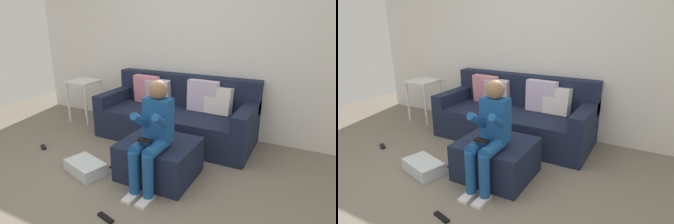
{
  "view_description": "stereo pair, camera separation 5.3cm",
  "coord_description": "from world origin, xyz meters",
  "views": [
    {
      "loc": [
        1.63,
        -1.89,
        1.68
      ],
      "look_at": [
        0.09,
        1.08,
        0.58
      ],
      "focal_mm": 30.28,
      "sensor_mm": 36.0,
      "label": 1
    },
    {
      "loc": [
        1.67,
        -1.87,
        1.68
      ],
      "look_at": [
        0.09,
        1.08,
        0.58
      ],
      "focal_mm": 30.28,
      "sensor_mm": 36.0,
      "label": 2
    }
  ],
  "objects": [
    {
      "name": "remote_under_side_table",
      "position": [
        -1.53,
        0.47,
        0.01
      ],
      "size": [
        0.16,
        0.13,
        0.02
      ],
      "primitive_type": "cube",
      "rotation": [
        0.0,
        0.0,
        -0.54
      ],
      "color": "black",
      "rests_on": "ground_plane"
    },
    {
      "name": "person_seated",
      "position": [
        0.28,
        0.37,
        0.6
      ],
      "size": [
        0.29,
        0.62,
        1.12
      ],
      "color": "#194C8C",
      "rests_on": "ground_plane"
    },
    {
      "name": "storage_bin",
      "position": [
        -0.54,
        0.24,
        0.07
      ],
      "size": [
        0.54,
        0.41,
        0.14
      ],
      "primitive_type": "cube",
      "rotation": [
        0.0,
        0.0,
        -0.28
      ],
      "color": "silver",
      "rests_on": "ground_plane"
    },
    {
      "name": "wall_back",
      "position": [
        0.0,
        2.1,
        1.21
      ],
      "size": [
        6.01,
        0.1,
        2.41
      ],
      "primitive_type": "cube",
      "color": "silver",
      "rests_on": "ground_plane"
    },
    {
      "name": "couch_sectional",
      "position": [
        -0.06,
        1.66,
        0.34
      ],
      "size": [
        2.23,
        0.94,
        0.9
      ],
      "color": "#192138",
      "rests_on": "ground_plane"
    },
    {
      "name": "remote_near_ottoman",
      "position": [
        0.17,
        -0.29,
        0.01
      ],
      "size": [
        0.19,
        0.09,
        0.02
      ],
      "primitive_type": "cube",
      "rotation": [
        0.0,
        0.0,
        -0.25
      ],
      "color": "black",
      "rests_on": "ground_plane"
    },
    {
      "name": "ottoman",
      "position": [
        0.24,
        0.58,
        0.21
      ],
      "size": [
        0.8,
        0.7,
        0.41
      ],
      "primitive_type": "cube",
      "color": "#192138",
      "rests_on": "ground_plane"
    },
    {
      "name": "ground_plane",
      "position": [
        0.0,
        0.0,
        0.0
      ],
      "size": [
        7.81,
        7.81,
        0.0
      ],
      "primitive_type": "plane",
      "color": "slate"
    },
    {
      "name": "side_table",
      "position": [
        -1.78,
        1.6,
        0.56
      ],
      "size": [
        0.45,
        0.44,
        0.71
      ],
      "color": "white",
      "rests_on": "ground_plane"
    },
    {
      "name": "remote_by_storage_bin",
      "position": [
        -0.29,
        0.46,
        0.01
      ],
      "size": [
        0.15,
        0.05,
        0.02
      ],
      "primitive_type": "cube",
      "rotation": [
        0.0,
        0.0,
        -0.04
      ],
      "color": "black",
      "rests_on": "ground_plane"
    }
  ]
}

